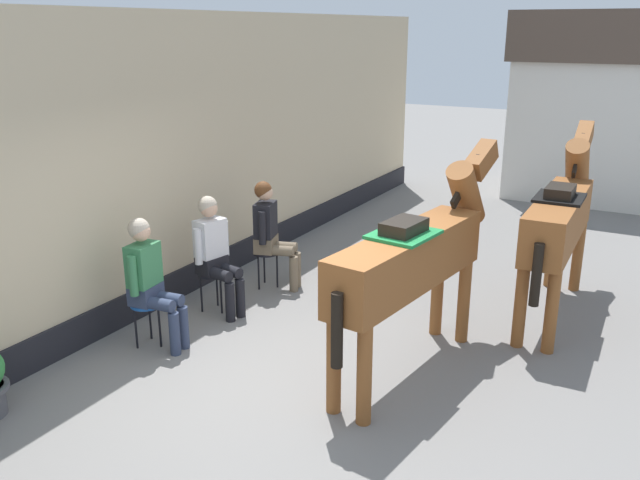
{
  "coord_description": "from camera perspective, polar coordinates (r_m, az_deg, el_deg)",
  "views": [
    {
      "loc": [
        2.87,
        -4.72,
        3.21
      ],
      "look_at": [
        -0.4,
        1.2,
        1.05
      ],
      "focal_mm": 37.55,
      "sensor_mm": 36.0,
      "label": 1
    }
  ],
  "objects": [
    {
      "name": "ground_plane",
      "position": [
        8.84,
        7.95,
        -3.75
      ],
      "size": [
        40.0,
        40.0,
        0.0
      ],
      "primitive_type": "plane",
      "color": "slate"
    },
    {
      "name": "seated_visitor_middle",
      "position": [
        7.77,
        -8.97,
        -0.78
      ],
      "size": [
        0.61,
        0.48,
        1.39
      ],
      "color": "black",
      "rests_on": "ground_plane"
    },
    {
      "name": "distant_cottage",
      "position": [
        14.17,
        23.23,
        10.61
      ],
      "size": [
        3.4,
        2.6,
        3.5
      ],
      "color": "silver",
      "rests_on": "ground_plane"
    },
    {
      "name": "pub_facade_wall",
      "position": [
        8.42,
        -11.96,
        5.87
      ],
      "size": [
        0.34,
        14.0,
        3.4
      ],
      "color": "#CCB793",
      "rests_on": "ground_plane"
    },
    {
      "name": "seated_visitor_near",
      "position": [
        7.06,
        -14.32,
        -3.05
      ],
      "size": [
        0.61,
        0.49,
        1.39
      ],
      "color": "#194C99",
      "rests_on": "ground_plane"
    },
    {
      "name": "saddled_horse_near",
      "position": [
        6.33,
        8.08,
        -1.4
      ],
      "size": [
        0.72,
        2.99,
        2.06
      ],
      "color": "brown",
      "rests_on": "ground_plane"
    },
    {
      "name": "saddled_horse_far",
      "position": [
        8.04,
        19.79,
        1.86
      ],
      "size": [
        0.51,
        3.0,
        2.06
      ],
      "color": "brown",
      "rests_on": "ground_plane"
    },
    {
      "name": "seated_visitor_far",
      "position": [
        8.45,
        -4.23,
        0.91
      ],
      "size": [
        0.61,
        0.48,
        1.39
      ],
      "color": "black",
      "rests_on": "ground_plane"
    }
  ]
}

